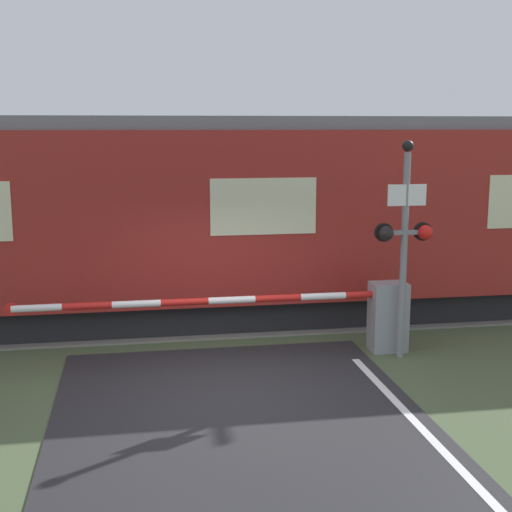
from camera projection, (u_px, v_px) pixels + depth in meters
The scene contains 5 objects.
ground_plane at pixel (230, 391), 10.25m from camera, with size 80.00×80.00×0.00m, color #475638.
track_bed at pixel (202, 316), 14.22m from camera, with size 36.00×3.20×0.13m.
train at pixel (249, 216), 14.02m from camera, with size 18.73×3.21×3.93m.
crossing_barrier at pixel (355, 314), 11.91m from camera, with size 6.49×0.44×1.17m.
signal_post at pixel (405, 236), 11.41m from camera, with size 0.96×0.26×3.54m.
Camera 1 is at (-1.28, -9.65, 3.77)m, focal length 50.00 mm.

